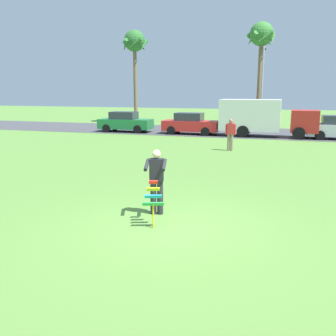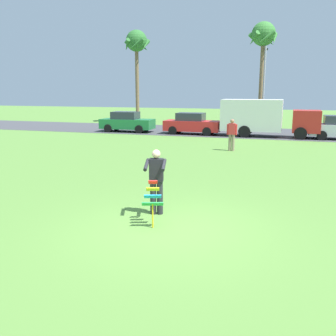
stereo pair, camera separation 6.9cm
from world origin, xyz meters
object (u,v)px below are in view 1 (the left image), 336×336
at_px(parked_car_green, 125,122).
at_px(parked_car_red, 191,124).
at_px(person_kite_flyer, 157,179).
at_px(parked_truck_red_cab, 262,117).
at_px(person_walker_near, 231,134).
at_px(streetlight_pole, 262,82).
at_px(palm_tree_left_near, 135,45).
at_px(kite_held, 153,198).
at_px(palm_tree_right_near, 261,39).

xyz_separation_m(parked_car_green, parked_car_red, (5.35, 0.00, 0.00)).
bearing_deg(person_kite_flyer, parked_truck_red_cab, 85.03).
distance_m(parked_truck_red_cab, person_walker_near, 7.15).
bearing_deg(streetlight_pole, parked_truck_red_cab, -85.88).
height_order(person_kite_flyer, palm_tree_left_near, palm_tree_left_near).
bearing_deg(kite_held, streetlight_pole, 88.07).
distance_m(kite_held, parked_car_red, 19.43).
xyz_separation_m(palm_tree_right_near, streetlight_pole, (0.32, -1.08, -3.74)).
distance_m(person_kite_flyer, parked_car_green, 20.33).
bearing_deg(person_walker_near, parked_car_green, 143.02).
bearing_deg(parked_car_red, palm_tree_left_near, 132.97).
bearing_deg(person_kite_flyer, kite_held, -76.52).
bearing_deg(parked_truck_red_cab, person_kite_flyer, -94.97).
bearing_deg(palm_tree_right_near, person_walker_near, -91.43).
bearing_deg(person_walker_near, palm_tree_right_near, 88.57).
distance_m(parked_car_red, parked_truck_red_cab, 5.23).
bearing_deg(streetlight_pole, parked_car_green, -144.62).
bearing_deg(kite_held, person_kite_flyer, 103.48).
relative_size(person_kite_flyer, streetlight_pole, 0.25).
bearing_deg(person_kite_flyer, palm_tree_left_near, 113.31).
xyz_separation_m(person_kite_flyer, parked_car_red, (-3.61, 18.25, -0.18)).
height_order(parked_truck_red_cab, palm_tree_left_near, palm_tree_left_near).
relative_size(person_kite_flyer, kite_held, 1.63).
relative_size(palm_tree_left_near, person_walker_near, 5.28).
bearing_deg(parked_car_red, person_walker_near, -60.50).
bearing_deg(person_walker_near, person_kite_flyer, -91.90).
bearing_deg(parked_car_green, streetlight_pole, 35.38).
distance_m(person_kite_flyer, person_walker_near, 11.23).
bearing_deg(palm_tree_right_near, palm_tree_left_near, 178.60).
distance_m(person_kite_flyer, streetlight_pole, 25.58).
xyz_separation_m(parked_car_red, palm_tree_left_near, (-7.92, 8.50, 6.90)).
bearing_deg(streetlight_pole, palm_tree_left_near, 173.76).
bearing_deg(palm_tree_right_near, parked_car_green, -139.81).
height_order(parked_car_green, person_walker_near, person_walker_near).
distance_m(parked_car_red, palm_tree_left_near, 13.51).
xyz_separation_m(palm_tree_right_near, person_walker_near, (-0.38, -15.23, -6.80)).
bearing_deg(parked_car_red, palm_tree_right_near, 62.03).
bearing_deg(palm_tree_left_near, parked_car_red, -47.03).
xyz_separation_m(kite_held, parked_truck_red_cab, (1.39, 19.05, 0.71)).
bearing_deg(parked_truck_red_cab, person_walker_near, -99.82).
relative_size(parked_truck_red_cab, streetlight_pole, 0.96).
xyz_separation_m(parked_car_green, palm_tree_right_near, (9.71, 8.20, 6.96)).
relative_size(person_kite_flyer, palm_tree_left_near, 0.19).
relative_size(person_kite_flyer, parked_car_green, 0.41).
xyz_separation_m(person_kite_flyer, streetlight_pole, (1.07, 25.37, 3.05)).
bearing_deg(palm_tree_left_near, kite_held, -66.96).
bearing_deg(parked_car_green, palm_tree_left_near, 106.79).
relative_size(parked_car_green, person_walker_near, 2.45).
relative_size(parked_car_green, palm_tree_right_near, 0.46).
relative_size(parked_truck_red_cab, palm_tree_right_near, 0.73).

